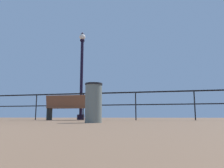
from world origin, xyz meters
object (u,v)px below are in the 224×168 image
at_px(bench_near_left, 69,106).
at_px(trash_bin, 94,103).
at_px(seagull_on_rail, 91,91).
at_px(lamppost_center, 82,75).

distance_m(bench_near_left, trash_bin, 3.53).
bearing_deg(seagull_on_rail, trash_bin, -70.82).
distance_m(lamppost_center, seagull_on_rail, 0.90).
xyz_separation_m(bench_near_left, trash_bin, (1.91, -2.96, -0.10)).
relative_size(lamppost_center, seagull_on_rail, 10.04).
relative_size(lamppost_center, trash_bin, 4.47).
bearing_deg(seagull_on_rail, lamppost_center, 160.14).
bearing_deg(seagull_on_rail, bench_near_left, -125.45).
relative_size(bench_near_left, trash_bin, 2.01).
height_order(lamppost_center, trash_bin, lamppost_center).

